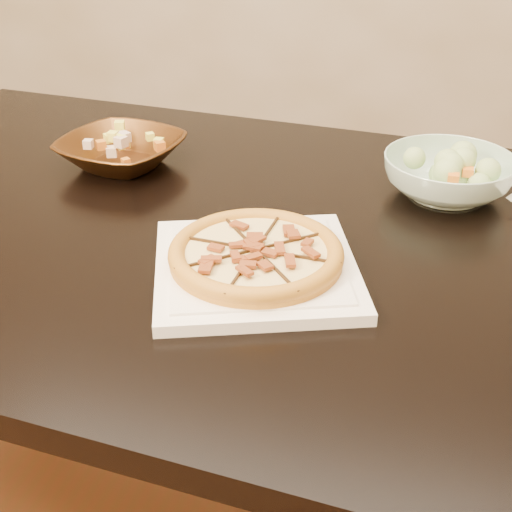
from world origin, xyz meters
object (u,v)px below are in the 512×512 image
object	(u,v)px
dining_table	(212,269)
plate	(256,268)
salad_bowl	(448,176)
pizza	(256,254)
bronze_bowl	(121,152)

from	to	relation	value
dining_table	plate	bearing A→B (deg)	-51.15
salad_bowl	plate	bearing A→B (deg)	-126.93
plate	pizza	world-z (taller)	pizza
dining_table	plate	distance (m)	0.21
dining_table	salad_bowl	xyz separation A→B (m)	(0.37, 0.20, 0.13)
pizza	salad_bowl	bearing A→B (deg)	53.07
pizza	plate	bearing A→B (deg)	-44.37
bronze_bowl	plate	bearing A→B (deg)	-42.83
pizza	bronze_bowl	distance (m)	0.47
pizza	salad_bowl	distance (m)	0.42
salad_bowl	pizza	bearing A→B (deg)	-126.93
dining_table	plate	world-z (taller)	plate
dining_table	plate	size ratio (longest dim) A/B	4.46
bronze_bowl	salad_bowl	bearing A→B (deg)	1.84
plate	dining_table	bearing A→B (deg)	128.85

